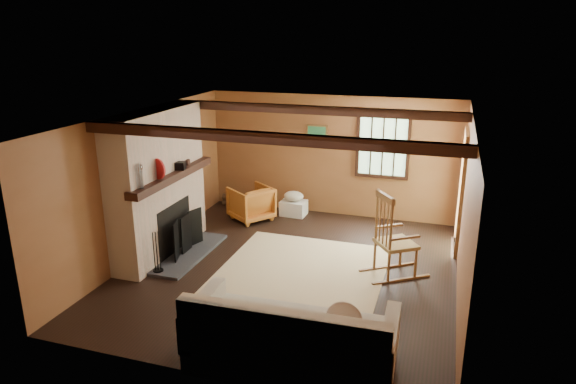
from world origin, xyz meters
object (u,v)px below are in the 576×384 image
at_px(rocking_chair, 393,241).
at_px(sofa, 291,342).
at_px(fireplace, 160,189).
at_px(laundry_basket, 294,208).
at_px(armchair, 251,203).

height_order(rocking_chair, sofa, rocking_chair).
relative_size(fireplace, rocking_chair, 1.81).
height_order(fireplace, sofa, fireplace).
bearing_deg(sofa, rocking_chair, 71.72).
height_order(fireplace, laundry_basket, fireplace).
xyz_separation_m(fireplace, sofa, (2.98, -2.34, -0.78)).
bearing_deg(fireplace, sofa, -38.18).
height_order(laundry_basket, armchair, armchair).
relative_size(rocking_chair, sofa, 0.58).
height_order(sofa, armchair, sofa).
bearing_deg(armchair, sofa, 62.87).
distance_m(fireplace, armchair, 2.21).
relative_size(fireplace, armchair, 3.22).
bearing_deg(fireplace, armchair, 66.53).
xyz_separation_m(fireplace, armchair, (0.83, 1.90, -0.77)).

